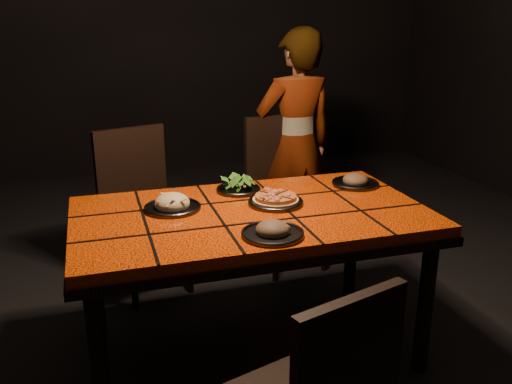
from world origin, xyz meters
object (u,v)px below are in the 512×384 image
object	(u,v)px
dining_table	(251,227)
chair_far_left	(140,199)
plate_pizza	(276,200)
plate_pasta	(172,205)
chair_far_right	(283,181)
diner	(295,145)

from	to	relation	value
dining_table	chair_far_left	xyz separation A→B (m)	(-0.43, 0.90, -0.12)
dining_table	plate_pizza	bearing A→B (deg)	21.46
dining_table	plate_pasta	world-z (taller)	plate_pasta
plate_pizza	plate_pasta	size ratio (longest dim) A/B	1.17
dining_table	plate_pizza	world-z (taller)	plate_pizza
dining_table	plate_pasta	size ratio (longest dim) A/B	6.21
chair_far_right	plate_pizza	xyz separation A→B (m)	(-0.37, -0.92, 0.21)
chair_far_left	chair_far_right	world-z (taller)	chair_far_right
dining_table	diner	size ratio (longest dim) A/B	1.05
chair_far_right	plate_pasta	bearing A→B (deg)	-141.84
dining_table	chair_far_right	distance (m)	1.11
chair_far_left	plate_pasta	xyz separation A→B (m)	(0.08, -0.78, 0.22)
chair_far_right	plate_pasta	distance (m)	1.23
diner	plate_pizza	bearing A→B (deg)	59.84
plate_pasta	chair_far_right	bearing A→B (deg)	45.06
chair_far_right	diner	bearing A→B (deg)	35.18
chair_far_left	plate_pasta	world-z (taller)	chair_far_left
chair_far_right	plate_pizza	bearing A→B (deg)	-118.95
plate_pizza	plate_pasta	world-z (taller)	plate_pasta
chair_far_left	chair_far_right	xyz separation A→B (m)	(0.94, 0.08, 0.00)
chair_far_left	plate_pasta	distance (m)	0.81
plate_pizza	chair_far_left	bearing A→B (deg)	123.68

